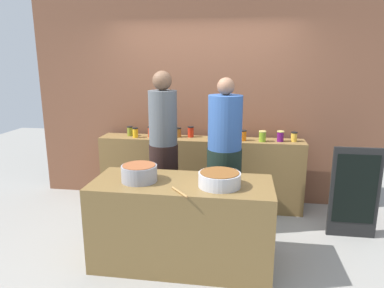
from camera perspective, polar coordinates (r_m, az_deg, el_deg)
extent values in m
plane|color=gray|center=(3.89, -0.79, -16.45)|extent=(12.00, 12.00, 0.00)
cube|color=brown|center=(4.83, 1.95, 8.23)|extent=(4.80, 0.12, 3.00)
cube|color=brown|center=(4.70, 1.36, -4.73)|extent=(2.70, 0.36, 0.95)
cube|color=brown|center=(3.43, -1.65, -12.86)|extent=(1.70, 0.70, 0.84)
cylinder|color=olive|center=(4.80, -10.19, 2.04)|extent=(0.07, 0.07, 0.12)
cylinder|color=black|center=(4.79, -10.22, 2.81)|extent=(0.08, 0.08, 0.01)
cylinder|color=gold|center=(4.68, -9.31, 1.79)|extent=(0.07, 0.07, 0.12)
cylinder|color=black|center=(4.67, -9.35, 2.59)|extent=(0.07, 0.07, 0.01)
cylinder|color=#B6361C|center=(4.68, -6.77, 1.93)|extent=(0.08, 0.08, 0.13)
cylinder|color=black|center=(4.67, -6.79, 2.78)|extent=(0.09, 0.09, 0.01)
cylinder|color=#334A28|center=(4.66, -4.52, 1.91)|extent=(0.09, 0.09, 0.13)
cylinder|color=black|center=(4.64, -4.54, 2.74)|extent=(0.09, 0.09, 0.01)
cylinder|color=brown|center=(4.65, -2.34, 1.85)|extent=(0.09, 0.09, 0.12)
cylinder|color=black|center=(4.63, -2.34, 2.63)|extent=(0.09, 0.09, 0.01)
cylinder|color=red|center=(4.64, -0.21, 1.95)|extent=(0.08, 0.08, 0.13)
cylinder|color=black|center=(4.63, -0.21, 2.83)|extent=(0.08, 0.08, 0.01)
cylinder|color=orange|center=(4.48, 4.61, 1.28)|extent=(0.08, 0.08, 0.10)
cylinder|color=#D6C666|center=(4.47, 4.62, 1.98)|extent=(0.08, 0.08, 0.01)
cylinder|color=yellow|center=(4.47, 7.14, 1.35)|extent=(0.08, 0.08, 0.12)
cylinder|color=silver|center=(4.46, 7.17, 2.21)|extent=(0.08, 0.08, 0.02)
cylinder|color=orange|center=(4.48, 8.41, 1.34)|extent=(0.08, 0.08, 0.12)
cylinder|color=black|center=(4.47, 8.44, 2.19)|extent=(0.09, 0.09, 0.01)
cylinder|color=olive|center=(4.47, 11.52, 1.18)|extent=(0.09, 0.09, 0.13)
cylinder|color=#D6C666|center=(4.46, 11.57, 2.05)|extent=(0.09, 0.09, 0.01)
cylinder|color=#59115A|center=(4.52, 14.35, 1.17)|extent=(0.08, 0.08, 0.12)
cylinder|color=#D6C666|center=(4.51, 14.40, 2.01)|extent=(0.09, 0.09, 0.01)
cylinder|color=gold|center=(4.57, 16.45, 1.07)|extent=(0.08, 0.08, 0.11)
cylinder|color=black|center=(4.56, 16.50, 1.83)|extent=(0.08, 0.08, 0.01)
cylinder|color=gray|center=(3.30, -8.68, -4.79)|extent=(0.34, 0.34, 0.15)
cylinder|color=brown|center=(3.28, -8.73, -3.46)|extent=(0.31, 0.31, 0.00)
cylinder|color=#B7B7BC|center=(3.15, 4.55, -5.86)|extent=(0.38, 0.38, 0.13)
cylinder|color=brown|center=(3.13, 4.57, -4.69)|extent=(0.35, 0.35, 0.00)
cylinder|color=#9E703D|center=(3.00, -2.05, -7.93)|extent=(0.18, 0.21, 0.02)
cylinder|color=black|center=(4.16, -4.60, -6.78)|extent=(0.34, 0.34, 1.01)
cylinder|color=#4D5358|center=(3.95, -4.82, 4.32)|extent=(0.32, 0.32, 0.62)
sphere|color=brown|center=(3.91, -4.94, 10.37)|extent=(0.22, 0.22, 0.22)
cylinder|color=black|center=(4.06, 5.22, -7.51)|extent=(0.40, 0.40, 0.98)
cylinder|color=#2F5293|center=(3.85, 5.47, 3.55)|extent=(0.38, 0.38, 0.60)
sphere|color=#8C6047|center=(3.80, 5.60, 9.44)|extent=(0.19, 0.19, 0.19)
cube|color=black|center=(4.26, 25.20, -7.33)|extent=(0.52, 0.04, 1.04)
cube|color=black|center=(4.23, 25.35, -6.77)|extent=(0.44, 0.01, 0.79)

